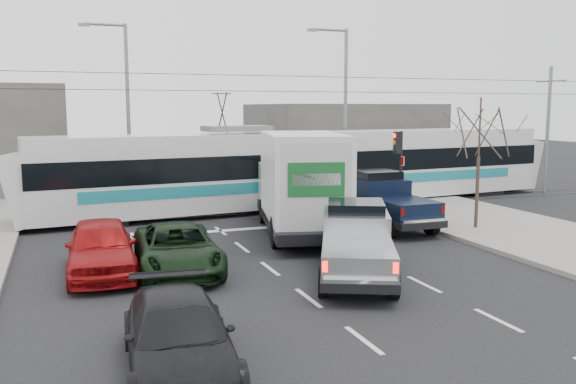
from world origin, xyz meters
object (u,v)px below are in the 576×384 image
object	(u,v)px
silver_pickup	(356,240)
navy_pickup	(385,200)
green_car	(178,249)
tram	(315,167)
traffic_signal	(399,154)
dark_car	(178,337)
red_car	(101,247)
box_truck	(301,185)
street_lamp_near	(342,101)
street_lamp_far	(124,101)
bare_tree	(480,133)

from	to	relation	value
silver_pickup	navy_pickup	bearing A→B (deg)	79.31
green_car	tram	bearing A→B (deg)	52.34
traffic_signal	dark_car	xyz separation A→B (m)	(-12.03, -12.72, -2.06)
red_car	dark_car	size ratio (longest dim) A/B	1.01
navy_pickup	box_truck	bearing A→B (deg)	-176.29
traffic_signal	green_car	distance (m)	12.46
street_lamp_near	navy_pickup	xyz separation A→B (m)	(-2.63, -9.51, -4.02)
street_lamp_far	green_car	bearing A→B (deg)	-90.53
street_lamp_far	green_car	xyz separation A→B (m)	(-0.14, -15.36, -4.43)
street_lamp_near	box_truck	distance (m)	12.07
navy_pickup	green_car	size ratio (longest dim) A/B	1.06
street_lamp_near	silver_pickup	world-z (taller)	street_lamp_near
silver_pickup	navy_pickup	size ratio (longest dim) A/B	1.11
navy_pickup	bare_tree	bearing A→B (deg)	-34.46
street_lamp_near	silver_pickup	distance (m)	17.44
box_truck	green_car	bearing A→B (deg)	-132.73
bare_tree	navy_pickup	size ratio (longest dim) A/B	0.95
green_car	navy_pickup	bearing A→B (deg)	26.77
green_car	box_truck	bearing A→B (deg)	37.85
box_truck	dark_car	xyz separation A→B (m)	(-6.52, -10.46, -1.22)
street_lamp_near	traffic_signal	bearing A→B (deg)	-96.41
red_car	tram	bearing A→B (deg)	43.27
bare_tree	red_car	distance (m)	14.41
green_car	dark_car	size ratio (longest dim) A/B	1.06
street_lamp_near	street_lamp_far	xyz separation A→B (m)	(-11.50, 2.00, 0.00)
street_lamp_far	tram	size ratio (longest dim) A/B	0.34
tram	silver_pickup	bearing A→B (deg)	-113.28
street_lamp_near	street_lamp_far	bearing A→B (deg)	170.13
red_car	traffic_signal	bearing A→B (deg)	24.97
bare_tree	silver_pickup	bearing A→B (deg)	-151.07
street_lamp_near	green_car	world-z (taller)	street_lamp_near
street_lamp_near	tram	size ratio (longest dim) A/B	0.34
bare_tree	dark_car	size ratio (longest dim) A/B	1.07
street_lamp_near	street_lamp_far	size ratio (longest dim) A/B	1.00
bare_tree	dark_car	xyz separation A→B (m)	(-13.16, -8.72, -3.12)
tram	silver_pickup	world-z (taller)	tram
bare_tree	box_truck	world-z (taller)	bare_tree
navy_pickup	street_lamp_far	bearing A→B (deg)	127.49
street_lamp_near	box_truck	world-z (taller)	street_lamp_near
street_lamp_near	red_car	distance (m)	19.32
street_lamp_far	navy_pickup	size ratio (longest dim) A/B	1.71
street_lamp_near	red_car	size ratio (longest dim) A/B	1.91
green_car	red_car	size ratio (longest dim) A/B	1.05
box_truck	green_car	distance (m)	6.52
tram	green_car	size ratio (longest dim) A/B	5.35
bare_tree	tram	xyz separation A→B (m)	(-3.47, 7.77, -1.89)
silver_pickup	navy_pickup	distance (m)	7.35
navy_pickup	dark_car	world-z (taller)	navy_pickup
bare_tree	silver_pickup	size ratio (longest dim) A/B	0.86
silver_pickup	green_car	distance (m)	5.19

